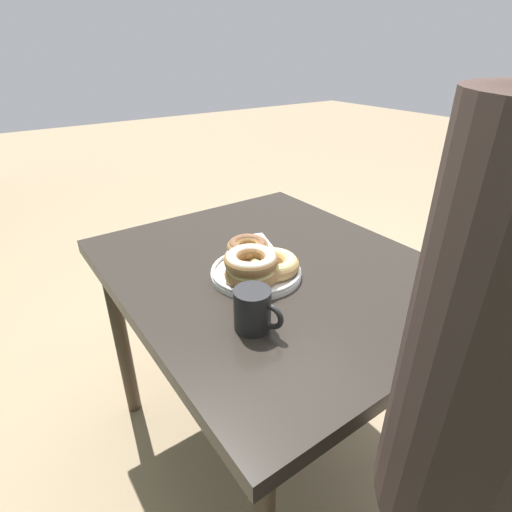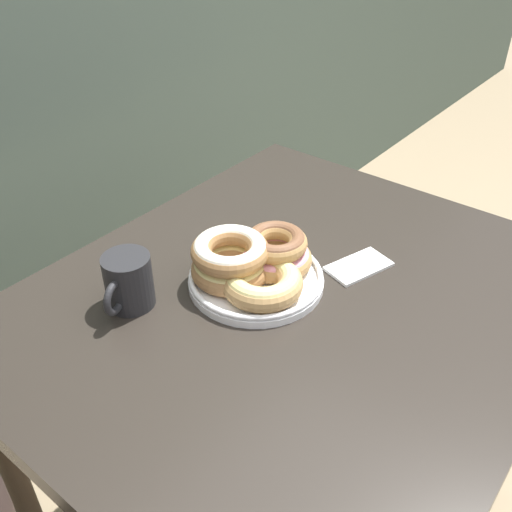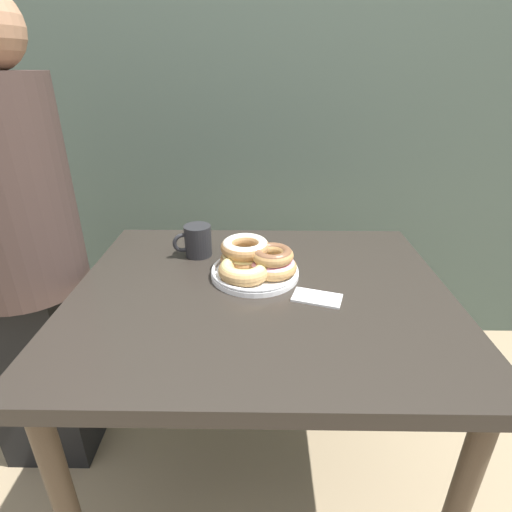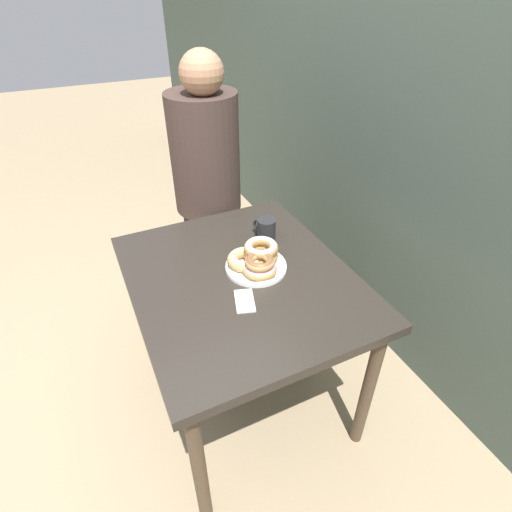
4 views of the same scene
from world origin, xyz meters
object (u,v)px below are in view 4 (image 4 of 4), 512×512
donut_plate (256,259)px  napkin (245,301)px  dining_table (241,293)px  coffee_mug (266,229)px  person_figure (207,188)px

donut_plate → napkin: 0.20m
donut_plate → dining_table: bearing=-74.9°
dining_table → coffee_mug: size_ratio=8.52×
napkin → person_figure: bearing=169.1°
person_figure → napkin: 0.84m
coffee_mug → person_figure: 0.50m
dining_table → napkin: size_ratio=7.28×
coffee_mug → person_figure: size_ratio=0.08×
coffee_mug → napkin: size_ratio=0.85×
dining_table → coffee_mug: bearing=133.6°
donut_plate → coffee_mug: 0.21m
donut_plate → person_figure: size_ratio=0.18×
dining_table → donut_plate: donut_plate is taller
coffee_mug → person_figure: person_figure is taller
dining_table → person_figure: bearing=170.6°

